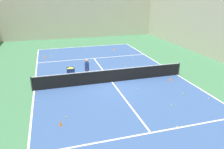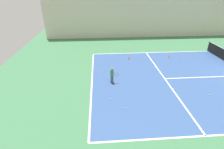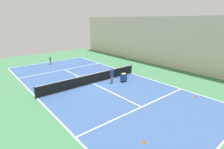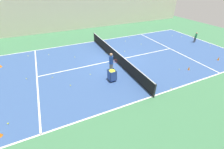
% 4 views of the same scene
% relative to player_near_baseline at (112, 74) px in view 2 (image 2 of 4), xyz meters
% --- Properties ---
extents(line_baseline_near, '(11.19, 0.10, 0.00)m').
position_rel_player_near_baseline_xyz_m(line_baseline_near, '(-0.29, -1.46, -0.68)').
color(line_baseline_near, white).
rests_on(line_baseline_near, ground).
extents(line_sideline_left, '(0.10, 24.22, 0.00)m').
position_rel_player_near_baseline_xyz_m(line_sideline_left, '(-5.88, 10.65, -0.68)').
color(line_sideline_left, white).
rests_on(line_sideline_left, ground).
extents(line_service_near, '(11.19, 0.10, 0.00)m').
position_rel_player_near_baseline_xyz_m(line_service_near, '(-0.29, 3.99, -0.68)').
color(line_service_near, white).
rests_on(line_service_near, ground).
extents(hall_enclosure_left, '(0.15, 36.46, 6.72)m').
position_rel_player_near_baseline_xyz_m(hall_enclosure_left, '(-11.93, 10.65, 2.67)').
color(hall_enclosure_left, beige).
rests_on(hall_enclosure_left, ground).
extents(player_near_baseline, '(0.30, 0.59, 1.20)m').
position_rel_player_near_baseline_xyz_m(player_near_baseline, '(0.00, 0.00, 0.00)').
color(player_near_baseline, '#4C4C56').
rests_on(player_near_baseline, ground).
extents(training_cone_1, '(0.16, 0.16, 0.28)m').
position_rel_player_near_baseline_xyz_m(training_cone_1, '(-4.42, 5.83, -0.54)').
color(training_cone_1, orange).
rests_on(training_cone_1, ground).
extents(training_cone_2, '(0.17, 0.17, 0.33)m').
position_rel_player_near_baseline_xyz_m(training_cone_2, '(-4.27, 1.91, -0.52)').
color(training_cone_2, orange).
rests_on(training_cone_2, ground).
extents(tennis_ball_4, '(0.07, 0.07, 0.07)m').
position_rel_player_near_baseline_xyz_m(tennis_ball_4, '(-4.81, -1.77, -0.65)').
color(tennis_ball_4, yellow).
rests_on(tennis_ball_4, ground).
extents(tennis_ball_14, '(0.07, 0.07, 0.07)m').
position_rel_player_near_baseline_xyz_m(tennis_ball_14, '(-4.72, -1.35, -0.65)').
color(tennis_ball_14, yellow).
rests_on(tennis_ball_14, ground).
extents(tennis_ball_15, '(0.07, 0.07, 0.07)m').
position_rel_player_near_baseline_xyz_m(tennis_ball_15, '(-4.30, 0.52, -0.65)').
color(tennis_ball_15, yellow).
rests_on(tennis_ball_15, ground).
extents(tennis_ball_17, '(0.07, 0.07, 0.07)m').
position_rel_player_near_baseline_xyz_m(tennis_ball_17, '(2.09, -0.21, -0.65)').
color(tennis_ball_17, yellow).
rests_on(tennis_ball_17, ground).
extents(tennis_ball_18, '(0.07, 0.07, 0.07)m').
position_rel_player_near_baseline_xyz_m(tennis_ball_18, '(-5.77, 9.02, -0.65)').
color(tennis_ball_18, yellow).
rests_on(tennis_ball_18, ground).
extents(tennis_ball_20, '(0.07, 0.07, 0.07)m').
position_rel_player_near_baseline_xyz_m(tennis_ball_20, '(1.20, 4.05, -0.65)').
color(tennis_ball_20, yellow).
rests_on(tennis_ball_20, ground).
extents(tennis_ball_23, '(0.07, 0.07, 0.07)m').
position_rel_player_near_baseline_xyz_m(tennis_ball_23, '(-4.06, 6.53, -0.65)').
color(tennis_ball_23, yellow).
rests_on(tennis_ball_23, ground).
extents(tennis_ball_24, '(0.07, 0.07, 0.07)m').
position_rel_player_near_baseline_xyz_m(tennis_ball_24, '(2.08, 6.10, -0.65)').
color(tennis_ball_24, yellow).
rests_on(tennis_ball_24, ground).
extents(tennis_ball_25, '(0.07, 0.07, 0.07)m').
position_rel_player_near_baseline_xyz_m(tennis_ball_25, '(-1.67, -0.63, -0.65)').
color(tennis_ball_25, yellow).
rests_on(tennis_ball_25, ground).
extents(tennis_ball_29, '(0.07, 0.07, 0.07)m').
position_rel_player_near_baseline_xyz_m(tennis_ball_29, '(-1.93, -1.48, -0.65)').
color(tennis_ball_29, yellow).
rests_on(tennis_ball_29, ground).
extents(tennis_ball_30, '(0.07, 0.07, 0.07)m').
position_rel_player_near_baseline_xyz_m(tennis_ball_30, '(3.01, 0.53, -0.65)').
color(tennis_ball_30, yellow).
rests_on(tennis_ball_30, ground).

